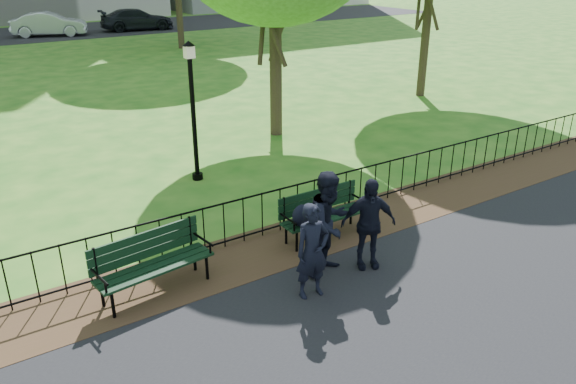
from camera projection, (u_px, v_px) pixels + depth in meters
ground at (336, 280)px, 9.25m from camera, size 120.00×120.00×0.00m
dirt_strip at (286, 243)px, 10.40m from camera, size 60.00×1.60×0.01m
far_street at (0, 36)px, 36.08m from camera, size 70.00×9.00×0.01m
iron_fence at (271, 210)px, 10.59m from camera, size 24.06×0.06×1.00m
park_bench_main at (315, 211)px, 10.29m from camera, size 1.76×0.56×0.99m
park_bench_left_a at (151, 257)px, 8.75m from camera, size 1.93×0.81×1.06m
lamppost at (193, 107)px, 12.68m from camera, size 0.29×0.29×3.22m
person_left at (312, 251)px, 8.55m from camera, size 0.60×0.43×1.55m
person_mid at (329, 223)px, 9.17m from camera, size 0.95×0.64×1.79m
person_right at (368, 224)px, 9.36m from camera, size 1.01×0.74×1.60m
sedan_silver at (49, 24)px, 35.71m from camera, size 4.81×3.00×1.50m
sedan_dark at (137, 19)px, 38.50m from camera, size 5.10×2.60×1.42m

